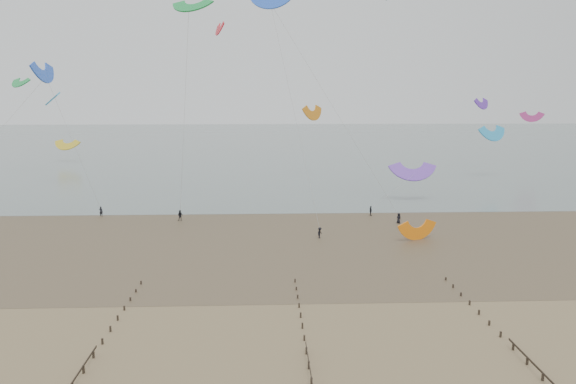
% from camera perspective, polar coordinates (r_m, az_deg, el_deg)
% --- Properties ---
extents(ground, '(500.00, 500.00, 0.00)m').
position_cam_1_polar(ground, '(55.69, -2.83, -13.27)').
color(ground, brown).
rests_on(ground, ground).
extents(sea_and_shore, '(500.00, 665.00, 0.03)m').
position_cam_1_polar(sea_and_shore, '(88.46, -5.30, -4.41)').
color(sea_and_shore, '#475654').
rests_on(sea_and_shore, ground).
extents(kitesurfer_lead, '(0.74, 0.56, 1.82)m').
position_cam_1_polar(kitesurfer_lead, '(106.86, -18.47, -1.88)').
color(kitesurfer_lead, black).
rests_on(kitesurfer_lead, ground).
extents(kitesurfers, '(135.95, 28.31, 1.90)m').
position_cam_1_polar(kitesurfers, '(103.68, 11.42, -1.91)').
color(kitesurfers, black).
rests_on(kitesurfers, ground).
extents(grounded_kite, '(6.96, 6.25, 3.15)m').
position_cam_1_polar(grounded_kite, '(87.78, 12.98, -4.75)').
color(grounded_kite, orange).
rests_on(grounded_kite, ground).
extents(kites_airborne, '(237.78, 126.85, 44.91)m').
position_cam_1_polar(kites_airborne, '(143.02, -5.31, 9.34)').
color(kites_airborne, '#981C40').
rests_on(kites_airborne, ground).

